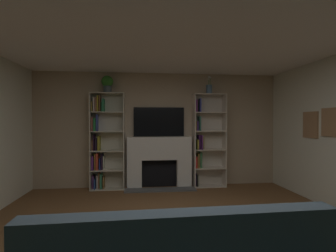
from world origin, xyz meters
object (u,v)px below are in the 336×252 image
(bookshelf_right, at_px, (205,140))
(potted_plant, at_px, (107,83))
(bookshelf_left, at_px, (104,142))
(coffee_table, at_px, (172,251))
(tv, at_px, (159,122))
(fireplace, at_px, (159,160))
(vase_with_flowers, at_px, (209,89))

(bookshelf_right, xyz_separation_m, potted_plant, (-2.17, -0.03, 1.26))
(bookshelf_left, xyz_separation_m, potted_plant, (0.09, -0.04, 1.27))
(coffee_table, bearing_deg, potted_plant, 104.91)
(bookshelf_left, xyz_separation_m, bookshelf_right, (2.26, -0.01, 0.02))
(potted_plant, xyz_separation_m, coffee_table, (0.95, -3.56, -1.94))
(bookshelf_right, bearing_deg, tv, 175.16)
(fireplace, height_order, tv, tv)
(fireplace, bearing_deg, vase_with_flowers, -1.10)
(bookshelf_right, distance_m, vase_with_flowers, 1.17)
(bookshelf_left, bearing_deg, tv, 3.88)
(tv, relative_size, potted_plant, 3.05)
(tv, bearing_deg, bookshelf_left, -176.12)
(tv, xyz_separation_m, vase_with_flowers, (1.13, -0.12, 0.74))
(bookshelf_right, xyz_separation_m, coffee_table, (-1.22, -3.59, -0.69))
(tv, relative_size, coffee_table, 1.21)
(fireplace, height_order, bookshelf_left, bookshelf_left)
(tv, bearing_deg, fireplace, -90.00)
(fireplace, height_order, vase_with_flowers, vase_with_flowers)
(bookshelf_left, xyz_separation_m, vase_with_flowers, (2.34, -0.04, 1.18))
(coffee_table, bearing_deg, bookshelf_right, 71.24)
(fireplace, relative_size, coffee_table, 1.62)
(coffee_table, bearing_deg, tv, 87.26)
(tv, height_order, vase_with_flowers, vase_with_flowers)
(fireplace, height_order, bookshelf_right, bookshelf_right)
(potted_plant, xyz_separation_m, vase_with_flowers, (2.25, -0.00, -0.09))
(fireplace, distance_m, coffee_table, 3.60)
(bookshelf_left, distance_m, coffee_table, 3.81)
(bookshelf_left, height_order, bookshelf_right, same)
(tv, height_order, coffee_table, tv)
(vase_with_flowers, relative_size, coffee_table, 0.44)
(bookshelf_left, height_order, coffee_table, bookshelf_left)
(fireplace, distance_m, potted_plant, 2.03)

